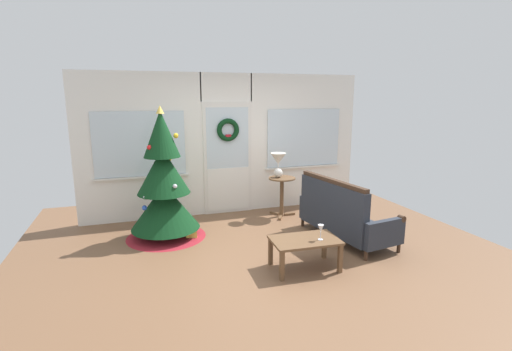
{
  "coord_description": "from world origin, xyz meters",
  "views": [
    {
      "loc": [
        -1.65,
        -4.56,
        2.14
      ],
      "look_at": [
        0.05,
        0.55,
        1.0
      ],
      "focal_mm": 26.28,
      "sensor_mm": 36.0,
      "label": 1
    }
  ],
  "objects_px": {
    "settee_sofa": "(341,216)",
    "side_table": "(282,189)",
    "coffee_table": "(305,243)",
    "wine_glass": "(321,229)",
    "christmas_tree": "(164,190)",
    "table_lamp": "(278,162)",
    "gift_box": "(191,233)"
  },
  "relations": [
    {
      "from": "coffee_table",
      "to": "gift_box",
      "type": "bearing_deg",
      "value": 128.93
    },
    {
      "from": "side_table",
      "to": "table_lamp",
      "type": "bearing_deg",
      "value": 146.31
    },
    {
      "from": "coffee_table",
      "to": "christmas_tree",
      "type": "bearing_deg",
      "value": 132.91
    },
    {
      "from": "settee_sofa",
      "to": "table_lamp",
      "type": "bearing_deg",
      "value": 109.52
    },
    {
      "from": "coffee_table",
      "to": "gift_box",
      "type": "relative_size",
      "value": 5.19
    },
    {
      "from": "side_table",
      "to": "settee_sofa",
      "type": "bearing_deg",
      "value": -72.24
    },
    {
      "from": "settee_sofa",
      "to": "table_lamp",
      "type": "xyz_separation_m",
      "value": [
        -0.49,
        1.37,
        0.63
      ]
    },
    {
      "from": "christmas_tree",
      "to": "coffee_table",
      "type": "distance_m",
      "value": 2.33
    },
    {
      "from": "christmas_tree",
      "to": "side_table",
      "type": "height_order",
      "value": "christmas_tree"
    },
    {
      "from": "wine_glass",
      "to": "table_lamp",
      "type": "bearing_deg",
      "value": 82.18
    },
    {
      "from": "christmas_tree",
      "to": "coffee_table",
      "type": "relative_size",
      "value": 2.33
    },
    {
      "from": "settee_sofa",
      "to": "gift_box",
      "type": "bearing_deg",
      "value": 160.53
    },
    {
      "from": "settee_sofa",
      "to": "coffee_table",
      "type": "bearing_deg",
      "value": -142.78
    },
    {
      "from": "coffee_table",
      "to": "side_table",
      "type": "bearing_deg",
      "value": 75.56
    },
    {
      "from": "christmas_tree",
      "to": "wine_glass",
      "type": "distance_m",
      "value": 2.48
    },
    {
      "from": "table_lamp",
      "to": "wine_glass",
      "type": "height_order",
      "value": "table_lamp"
    },
    {
      "from": "settee_sofa",
      "to": "side_table",
      "type": "distance_m",
      "value": 1.41
    },
    {
      "from": "coffee_table",
      "to": "wine_glass",
      "type": "bearing_deg",
      "value": -25.05
    },
    {
      "from": "gift_box",
      "to": "christmas_tree",
      "type": "bearing_deg",
      "value": 152.48
    },
    {
      "from": "gift_box",
      "to": "settee_sofa",
      "type": "bearing_deg",
      "value": -19.47
    },
    {
      "from": "wine_glass",
      "to": "gift_box",
      "type": "height_order",
      "value": "wine_glass"
    },
    {
      "from": "wine_glass",
      "to": "side_table",
      "type": "bearing_deg",
      "value": 80.47
    },
    {
      "from": "side_table",
      "to": "table_lamp",
      "type": "relative_size",
      "value": 1.63
    },
    {
      "from": "table_lamp",
      "to": "side_table",
      "type": "bearing_deg",
      "value": -33.69
    },
    {
      "from": "wine_glass",
      "to": "settee_sofa",
      "type": "bearing_deg",
      "value": 45.76
    },
    {
      "from": "wine_glass",
      "to": "gift_box",
      "type": "bearing_deg",
      "value": 131.21
    },
    {
      "from": "christmas_tree",
      "to": "settee_sofa",
      "type": "bearing_deg",
      "value": -20.66
    },
    {
      "from": "settee_sofa",
      "to": "gift_box",
      "type": "distance_m",
      "value": 2.32
    },
    {
      "from": "christmas_tree",
      "to": "table_lamp",
      "type": "xyz_separation_m",
      "value": [
        2.03,
        0.43,
        0.25
      ]
    },
    {
      "from": "table_lamp",
      "to": "wine_glass",
      "type": "relative_size",
      "value": 2.26
    },
    {
      "from": "table_lamp",
      "to": "gift_box",
      "type": "xyz_separation_m",
      "value": [
        -1.68,
        -0.61,
        -0.92
      ]
    },
    {
      "from": "side_table",
      "to": "coffee_table",
      "type": "height_order",
      "value": "side_table"
    }
  ]
}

